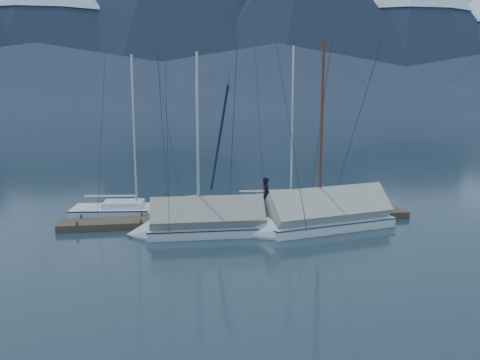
# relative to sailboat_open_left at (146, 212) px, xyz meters

# --- Properties ---
(ground) EXTENTS (1000.00, 1000.00, 0.00)m
(ground) POSITION_rel_sailboat_open_left_xyz_m (4.82, -4.41, -0.16)
(ground) COLOR black
(ground) RESTS_ON ground
(mountain_range) EXTENTS (877.00, 584.00, 150.50)m
(mountain_range) POSITION_rel_sailboat_open_left_xyz_m (8.94, 366.03, 58.49)
(mountain_range) COLOR #475675
(mountain_range) RESTS_ON ground
(dock) EXTENTS (18.00, 1.50, 0.54)m
(dock) POSITION_rel_sailboat_open_left_xyz_m (4.82, -2.41, -0.06)
(dock) COLOR #382D23
(dock) RESTS_ON ground
(mooring_posts) EXTENTS (15.12, 1.52, 0.35)m
(mooring_posts) POSITION_rel_sailboat_open_left_xyz_m (4.32, -2.41, 0.19)
(mooring_posts) COLOR #382D23
(mooring_posts) RESTS_ON ground
(sailboat_open_left) EXTENTS (7.29, 3.11, 9.40)m
(sailboat_open_left) POSITION_rel_sailboat_open_left_xyz_m (0.00, 0.00, 0.00)
(sailboat_open_left) COLOR silver
(sailboat_open_left) RESTS_ON ground
(sailboat_open_mid) EXTENTS (6.51, 3.69, 8.30)m
(sailboat_open_mid) POSITION_rel_sailboat_open_left_xyz_m (3.28, 0.29, -0.02)
(sailboat_open_mid) COLOR white
(sailboat_open_mid) RESTS_ON ground
(sailboat_open_right) EXTENTS (7.64, 3.25, 10.00)m
(sailboat_open_right) POSITION_rel_sailboat_open_left_xyz_m (8.66, -0.12, 0.01)
(sailboat_open_right) COLOR silver
(sailboat_open_right) RESTS_ON ground
(sailboat_covered_near) EXTENTS (7.99, 4.03, 9.95)m
(sailboat_covered_near) POSITION_rel_sailboat_open_left_xyz_m (8.27, -4.39, 0.33)
(sailboat_covered_near) COLOR white
(sailboat_covered_near) RESTS_ON ground
(sailboat_covered_far) EXTENTS (6.62, 2.80, 9.23)m
(sailboat_covered_far) POSITION_rel_sailboat_open_left_xyz_m (2.42, -4.38, 0.29)
(sailboat_covered_far) COLOR silver
(sailboat_covered_far) RESTS_ON ground
(person) EXTENTS (0.50, 0.72, 1.89)m
(person) POSITION_rel_sailboat_open_left_xyz_m (6.29, -1.96, 1.12)
(person) COLOR black
(person) RESTS_ON dock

